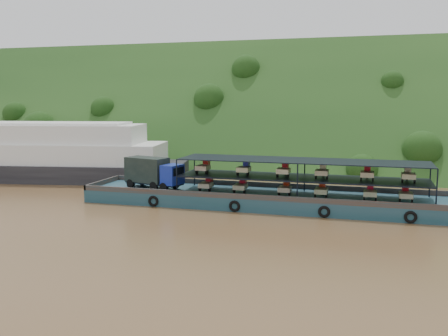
# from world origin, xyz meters

# --- Properties ---
(ground) EXTENTS (160.00, 160.00, 0.00)m
(ground) POSITION_xyz_m (0.00, 0.00, 0.00)
(ground) COLOR brown
(ground) RESTS_ON ground
(hillside) EXTENTS (140.00, 39.60, 39.60)m
(hillside) POSITION_xyz_m (0.00, 36.00, 0.00)
(hillside) COLOR #183A15
(hillside) RESTS_ON ground
(cargo_barge) EXTENTS (35.00, 7.18, 4.54)m
(cargo_barge) POSITION_xyz_m (2.02, 0.88, 1.08)
(cargo_barge) COLOR #153F4A
(cargo_barge) RESTS_ON ground
(passenger_ferry) EXTENTS (36.90, 15.34, 7.26)m
(passenger_ferry) POSITION_xyz_m (-27.81, 9.14, 3.15)
(passenger_ferry) COLOR black
(passenger_ferry) RESTS_ON ground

